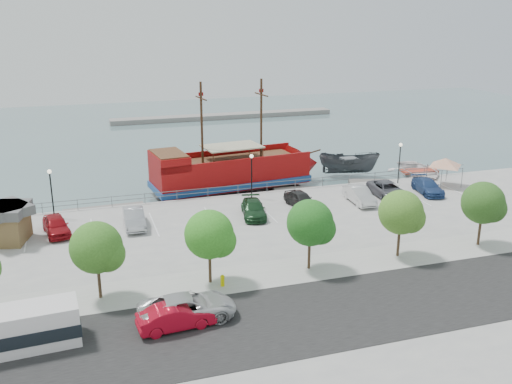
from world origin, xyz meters
name	(u,v)px	position (x,y,z in m)	size (l,w,h in m)	color
ground	(274,231)	(0.00, 0.00, -1.00)	(160.00, 160.00, 0.00)	#4C696D
land_slab	(407,361)	(0.00, -21.00, -0.60)	(100.00, 58.00, 1.20)	gray
street	(363,307)	(0.00, -16.00, 0.01)	(100.00, 8.00, 0.04)	black
sidewalk	(322,267)	(0.00, -10.00, 0.01)	(100.00, 4.00, 0.05)	#999895
seawall_railing	(248,189)	(0.00, 7.80, 0.53)	(50.00, 0.06, 1.00)	slate
far_shore	(224,116)	(10.00, 55.00, -0.60)	(40.00, 3.00, 0.80)	gray
pirate_ship	(243,171)	(0.92, 12.66, 1.02)	(19.34, 7.35, 12.06)	maroon
patrol_boat	(349,166)	(13.80, 13.44, 0.32)	(2.56, 6.81, 2.64)	#43464B
speedboat	(419,174)	(20.67, 9.72, -0.22)	(5.39, 7.55, 1.56)	white
dock_west	(105,211)	(-13.66, 9.20, -0.79)	(7.48, 2.14, 0.43)	slate
dock_mid	(308,191)	(7.04, 9.20, -0.80)	(7.10, 2.03, 0.41)	gray
dock_east	(384,183)	(15.97, 9.20, -0.79)	(7.51, 2.14, 0.43)	#66645E
shed	(4,223)	(-21.45, 1.74, 1.56)	(4.32, 4.32, 2.94)	brown
canopy_tent	(446,158)	(20.01, 4.34, 2.90)	(4.05, 4.05, 3.34)	slate
street_van	(188,308)	(-10.34, -14.28, 0.79)	(2.61, 5.66, 1.57)	#B0B1B2
street_sedan	(176,317)	(-11.13, -14.98, 0.72)	(1.52, 4.36, 1.43)	#B20A1E
shuttle_bus	(16,330)	(-19.47, -14.50, 1.10)	(6.59, 2.68, 2.27)	silver
fire_hydrant	(222,280)	(-7.38, -10.80, 0.45)	(0.29, 0.29, 0.83)	#D3CC00
lamp_post_left	(51,185)	(-18.00, 6.50, 2.94)	(0.36, 0.36, 4.28)	black
lamp_post_mid	(252,168)	(0.00, 6.50, 2.94)	(0.36, 0.36, 4.28)	black
lamp_post_right	(400,156)	(16.00, 6.50, 2.94)	(0.36, 0.36, 4.28)	black
tree_b	(99,249)	(-14.85, -10.07, 3.30)	(3.30, 3.20, 5.00)	#473321
tree_c	(212,236)	(-7.85, -10.07, 3.30)	(3.30, 3.20, 5.00)	#473321
tree_d	(312,224)	(-0.85, -10.07, 3.30)	(3.30, 3.20, 5.00)	#473321
tree_e	(403,214)	(6.15, -10.07, 3.30)	(3.30, 3.20, 5.00)	#473321
tree_f	(485,204)	(13.15, -10.07, 3.30)	(3.30, 3.20, 5.00)	#473321
parked_car_a	(56,225)	(-17.72, 2.18, 0.75)	(1.76, 4.37, 1.49)	maroon
parked_car_b	(134,218)	(-11.61, 1.99, 0.76)	(1.62, 4.64, 1.53)	#A3A5AB
parked_car_d	(253,209)	(-1.43, 1.39, 0.68)	(1.91, 4.70, 1.36)	#1A4021
parked_car_e	(301,199)	(3.48, 2.54, 0.72)	(1.70, 4.23, 1.44)	black
parked_car_f	(360,195)	(9.11, 1.90, 0.75)	(1.59, 4.57, 1.51)	silver
parked_car_g	(388,190)	(12.54, 2.68, 0.73)	(2.44, 5.28, 1.47)	#585962
parked_car_h	(428,186)	(16.92, 2.59, 0.69)	(1.93, 4.75, 1.38)	navy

